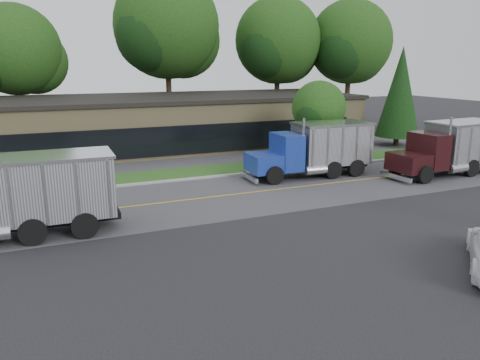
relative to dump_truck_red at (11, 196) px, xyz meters
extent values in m
plane|color=#2C2C30|center=(9.89, -6.50, -1.81)|extent=(140.00, 140.00, 0.00)
cube|color=#5B5B61|center=(9.89, 2.50, -1.81)|extent=(60.00, 8.00, 0.02)
cube|color=gold|center=(9.89, 2.50, -1.81)|extent=(60.00, 0.12, 0.01)
cube|color=#9E9E99|center=(9.89, 6.70, -1.81)|extent=(60.00, 0.30, 0.12)
cube|color=#24581E|center=(9.89, 8.50, -1.81)|extent=(60.00, 3.40, 0.03)
cube|color=#5B5B61|center=(9.89, 13.50, -1.81)|extent=(60.00, 7.00, 0.02)
cube|color=tan|center=(11.89, 19.50, 0.19)|extent=(32.00, 12.00, 4.00)
cylinder|color=#382619|center=(-0.11, 27.50, 0.40)|extent=(0.56, 0.56, 4.42)
sphere|color=#123E10|center=(-0.11, 27.50, 6.40)|extent=(8.08, 8.08, 8.08)
sphere|color=#123E10|center=(1.41, 28.51, 5.39)|extent=(6.06, 6.06, 6.06)
cylinder|color=#382619|center=(13.89, 27.50, 1.07)|extent=(0.56, 0.56, 5.76)
sphere|color=#123E10|center=(13.89, 27.50, 8.89)|extent=(10.53, 10.53, 10.53)
sphere|color=#123E10|center=(15.87, 28.82, 7.57)|extent=(7.90, 7.90, 7.90)
sphere|color=black|center=(12.25, 26.52, 7.90)|extent=(7.24, 7.24, 7.24)
cylinder|color=#382619|center=(25.89, 26.50, 0.73)|extent=(0.56, 0.56, 5.08)
sphere|color=#123E10|center=(25.89, 26.50, 7.63)|extent=(9.29, 9.29, 9.29)
sphere|color=#123E10|center=(27.64, 27.66, 6.46)|extent=(6.97, 6.97, 6.97)
sphere|color=black|center=(24.44, 25.63, 6.75)|extent=(6.39, 6.39, 6.39)
cylinder|color=#382619|center=(33.89, 24.50, 0.70)|extent=(0.56, 0.56, 5.03)
sphere|color=#123E10|center=(33.89, 24.50, 7.53)|extent=(9.19, 9.19, 9.19)
sphere|color=#123E10|center=(35.62, 25.65, 6.38)|extent=(6.89, 6.89, 6.89)
sphere|color=black|center=(32.46, 23.64, 6.66)|extent=(6.32, 6.32, 6.32)
cylinder|color=#382619|center=(29.89, 11.50, -1.31)|extent=(0.44, 0.44, 1.00)
cone|color=black|center=(29.89, 11.50, 2.84)|extent=(3.72, 3.72, 7.62)
cylinder|color=#382619|center=(19.89, 8.50, -0.76)|extent=(0.56, 0.56, 2.11)
sphere|color=#123E10|center=(19.89, 8.50, 2.11)|extent=(3.86, 3.86, 3.86)
sphere|color=#123E10|center=(20.62, 8.99, 1.63)|extent=(2.90, 2.90, 2.90)
sphere|color=black|center=(19.29, 8.14, 1.75)|extent=(2.65, 2.65, 2.65)
cube|color=black|center=(-0.27, 0.00, -1.24)|extent=(9.03, 1.11, 0.28)
cube|color=silver|center=(1.30, -0.02, 0.21)|extent=(5.42, 2.57, 2.50)
cube|color=silver|center=(1.30, -0.02, 1.51)|extent=(5.57, 2.72, 0.12)
cylinder|color=black|center=(1.70, 1.13, -1.24)|extent=(1.10, 0.36, 1.10)
cylinder|color=black|center=(1.67, -1.17, -1.24)|extent=(1.10, 0.36, 1.10)
cube|color=black|center=(17.09, 4.63, -1.24)|extent=(7.75, 1.29, 0.28)
cube|color=#1B3699|center=(13.73, 4.75, -0.69)|extent=(1.93, 2.37, 1.10)
cube|color=#1B3699|center=(15.24, 4.70, -0.09)|extent=(1.43, 2.45, 2.20)
cube|color=black|center=(14.66, 4.72, 0.31)|extent=(0.14, 2.10, 0.90)
cube|color=silver|center=(18.43, 4.58, 0.21)|extent=(4.70, 2.67, 2.50)
cube|color=silver|center=(18.43, 4.58, 1.51)|extent=(4.86, 2.83, 0.12)
cylinder|color=black|center=(13.94, 5.90, -1.24)|extent=(1.11, 0.39, 1.10)
cylinder|color=black|center=(13.86, 3.60, -1.24)|extent=(1.11, 0.39, 1.10)
cylinder|color=black|center=(18.81, 5.72, -1.24)|extent=(1.11, 0.39, 1.10)
cylinder|color=black|center=(18.72, 3.42, -1.24)|extent=(1.11, 0.39, 1.10)
cube|color=black|center=(25.37, 1.58, -1.24)|extent=(7.83, 1.44, 0.28)
cube|color=black|center=(21.99, 1.39, -0.69)|extent=(1.99, 2.40, 1.10)
cube|color=black|center=(23.51, 1.47, -0.09)|extent=(1.49, 2.47, 2.20)
cube|color=black|center=(22.92, 1.44, 0.31)|extent=(0.18, 2.10, 0.90)
cube|color=silver|center=(26.72, 1.66, 0.21)|extent=(4.79, 2.76, 2.50)
cube|color=silver|center=(26.72, 1.66, 1.51)|extent=(4.95, 2.92, 0.12)
cylinder|color=black|center=(22.09, 2.55, -1.24)|extent=(1.12, 0.41, 1.10)
cylinder|color=black|center=(22.22, 0.25, -1.24)|extent=(1.12, 0.41, 1.10)
cylinder|color=black|center=(26.99, 2.83, -1.24)|extent=(1.12, 0.41, 1.10)
cylinder|color=black|center=(27.12, 0.53, -1.24)|extent=(1.12, 0.41, 1.10)
camera|label=1|loc=(1.37, -20.35, 5.19)|focal=35.00mm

